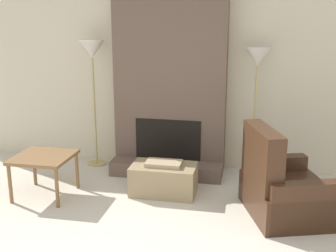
{
  "coord_description": "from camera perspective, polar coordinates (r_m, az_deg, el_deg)",
  "views": [
    {
      "loc": [
        1.13,
        -2.67,
        2.2
      ],
      "look_at": [
        0.0,
        2.94,
        0.69
      ],
      "focal_mm": 45.0,
      "sensor_mm": 36.0,
      "label": 1
    }
  ],
  "objects": [
    {
      "name": "fireplace",
      "position": [
        5.97,
        0.31,
        5.27
      ],
      "size": [
        1.57,
        0.7,
        2.6
      ],
      "color": "brown",
      "rests_on": "ground_plane"
    },
    {
      "name": "armchair",
      "position": [
        4.96,
        14.95,
        -8.38
      ],
      "size": [
        1.11,
        1.21,
        1.03
      ],
      "rotation": [
        0.0,
        0.0,
        1.89
      ],
      "color": "#422819",
      "rests_on": "ground_plane"
    },
    {
      "name": "side_table",
      "position": [
        5.45,
        -16.49,
        -4.51
      ],
      "size": [
        0.69,
        0.67,
        0.53
      ],
      "color": "brown",
      "rests_on": "ground_plane"
    },
    {
      "name": "ottoman",
      "position": [
        5.38,
        -0.59,
        -7.15
      ],
      "size": [
        0.81,
        0.49,
        0.43
      ],
      "color": "#998460",
      "rests_on": "ground_plane"
    },
    {
      "name": "wall_back",
      "position": [
        6.19,
        0.74,
        6.37
      ],
      "size": [
        7.26,
        0.06,
        2.6
      ],
      "primitive_type": "cube",
      "color": "beige",
      "rests_on": "ground_plane"
    },
    {
      "name": "floor_lamp_right",
      "position": [
        5.79,
        12.01,
        8.17
      ],
      "size": [
        0.37,
        0.37,
        1.8
      ],
      "color": "tan",
      "rests_on": "ground_plane"
    },
    {
      "name": "floor_lamp_left",
      "position": [
        6.22,
        -10.24,
        9.21
      ],
      "size": [
        0.37,
        0.37,
        1.86
      ],
      "color": "tan",
      "rests_on": "ground_plane"
    }
  ]
}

